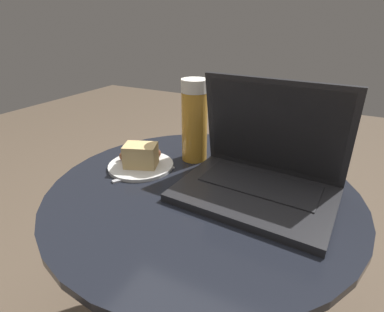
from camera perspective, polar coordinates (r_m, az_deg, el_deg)
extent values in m
cylinder|color=#9E9EA3|center=(0.92, 1.69, -21.19)|extent=(0.08, 0.08, 0.52)
cylinder|color=black|center=(0.75, 1.95, -6.53)|extent=(0.75, 0.75, 0.02)
cube|color=#232326|center=(0.71, 11.68, -7.14)|extent=(0.36, 0.27, 0.02)
cube|color=black|center=(0.74, 12.75, -5.12)|extent=(0.28, 0.13, 0.00)
cube|color=#232326|center=(0.74, 15.24, 5.06)|extent=(0.35, 0.07, 0.24)
cube|color=silver|center=(0.74, 15.17, 4.96)|extent=(0.32, 0.06, 0.22)
cylinder|color=gold|center=(0.85, 0.48, 5.57)|extent=(0.07, 0.07, 0.20)
cylinder|color=white|center=(0.82, 0.51, 13.27)|extent=(0.07, 0.07, 0.03)
cylinder|color=silver|center=(0.85, -9.69, -1.80)|extent=(0.18, 0.18, 0.01)
cube|color=#DBB775|center=(0.82, -9.72, 0.13)|extent=(0.10, 0.09, 0.06)
sphere|color=#9E5B38|center=(0.87, -12.83, -0.03)|extent=(0.03, 0.03, 0.03)
sphere|color=brown|center=(0.88, -6.74, 0.53)|extent=(0.03, 0.03, 0.03)
cube|color=#B2B2B7|center=(0.80, -10.81, -3.81)|extent=(0.07, 0.11, 0.00)
cube|color=#B2B2B7|center=(0.83, -5.25, -2.41)|extent=(0.05, 0.06, 0.00)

